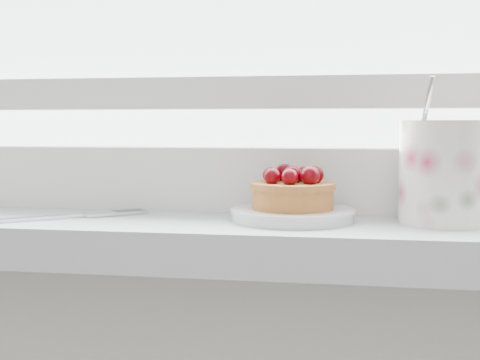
% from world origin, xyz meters
% --- Properties ---
extents(saucer, '(0.12, 0.12, 0.01)m').
position_xyz_m(saucer, '(0.02, 1.89, 0.95)').
color(saucer, silver).
rests_on(saucer, windowsill).
extents(raspberry_tart, '(0.08, 0.08, 0.04)m').
position_xyz_m(raspberry_tart, '(0.02, 1.89, 0.97)').
color(raspberry_tart, '#955420').
rests_on(raspberry_tart, saucer).
extents(floral_mug, '(0.14, 0.11, 0.14)m').
position_xyz_m(floral_mug, '(0.17, 1.90, 0.99)').
color(floral_mug, silver).
rests_on(floral_mug, windowsill).
extents(fork, '(0.18, 0.15, 0.00)m').
position_xyz_m(fork, '(-0.23, 1.86, 0.94)').
color(fork, silver).
rests_on(fork, windowsill).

